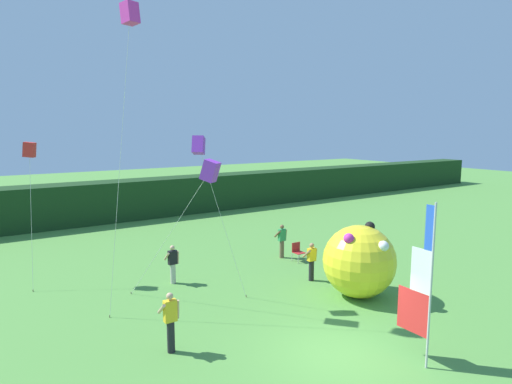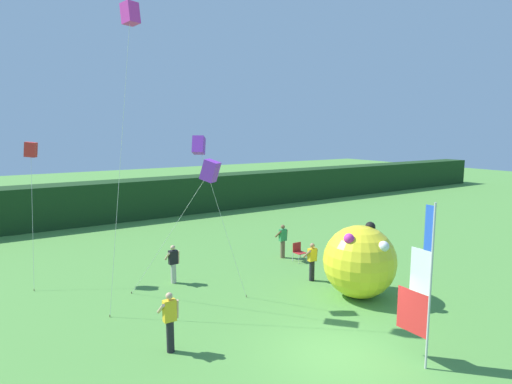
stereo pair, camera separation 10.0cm
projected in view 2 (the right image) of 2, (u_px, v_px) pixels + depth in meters
ground_plane at (337, 356)px, 12.14m from camera, size 120.00×120.00×0.00m
distant_treeline at (118, 200)px, 30.29m from camera, size 80.00×2.40×2.75m
banner_flag at (420, 288)px, 11.43m from camera, size 0.06×1.03×4.49m
person_near_banner at (283, 240)px, 21.29m from camera, size 0.55×0.48×1.67m
person_mid_field at (173, 263)px, 17.77m from camera, size 0.55×0.48×1.61m
person_far_left at (312, 261)px, 18.04m from camera, size 0.55×0.48×1.62m
person_far_right at (170, 320)px, 12.22m from camera, size 0.55×0.48×1.78m
inflatable_balloon at (360, 261)px, 16.25m from camera, size 2.75×2.75×2.86m
folding_chair at (298, 251)px, 20.81m from camera, size 0.51×0.51×0.89m
kite_purple_box_0 at (210, 171)px, 14.50m from camera, size 2.33×3.49×5.34m
kite_magenta_box_1 at (130, 15)px, 14.08m from camera, size 1.52×0.64×10.43m
kite_purple_box_2 at (199, 146)px, 15.29m from camera, size 1.89×1.05×6.11m
kite_red_box_3 at (31, 150)px, 17.63m from camera, size 0.70×1.76×5.82m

